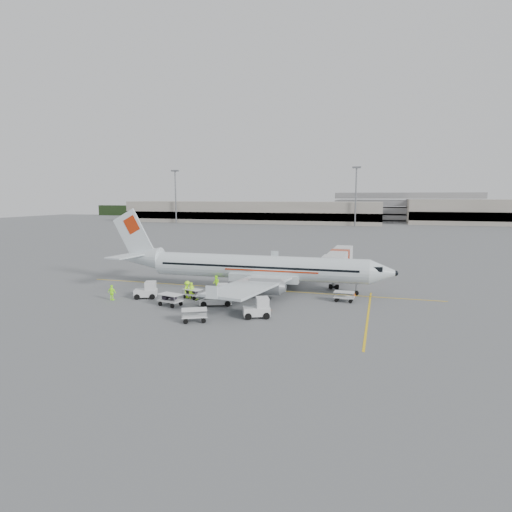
# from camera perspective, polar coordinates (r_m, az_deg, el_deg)

# --- Properties ---
(ground) EXTENTS (360.00, 360.00, 0.00)m
(ground) POSITION_cam_1_polar(r_m,az_deg,el_deg) (52.04, -0.63, -4.44)
(ground) COLOR #56595B
(stripe_lead) EXTENTS (44.00, 0.20, 0.01)m
(stripe_lead) POSITION_cam_1_polar(r_m,az_deg,el_deg) (52.04, -0.63, -4.43)
(stripe_lead) COLOR yellow
(stripe_lead) RESTS_ON ground
(stripe_cross) EXTENTS (0.20, 20.00, 0.01)m
(stripe_cross) POSITION_cam_1_polar(r_m,az_deg,el_deg) (42.10, 14.71, -7.68)
(stripe_cross) COLOR yellow
(stripe_cross) RESTS_ON ground
(terminal_west) EXTENTS (110.00, 22.00, 9.00)m
(terminal_west) POSITION_cam_1_polar(r_m,az_deg,el_deg) (186.97, -0.65, 5.88)
(terminal_west) COLOR gray
(terminal_west) RESTS_ON ground
(parking_garage) EXTENTS (62.00, 24.00, 14.00)m
(parking_garage) POSITION_cam_1_polar(r_m,az_deg,el_deg) (208.87, 19.33, 6.34)
(parking_garage) COLOR slate
(parking_garage) RESTS_ON ground
(treeline) EXTENTS (300.00, 3.00, 6.00)m
(treeline) POSITION_cam_1_polar(r_m,az_deg,el_deg) (224.23, 12.68, 5.65)
(treeline) COLOR black
(treeline) RESTS_ON ground
(mast_west) EXTENTS (3.20, 1.20, 22.00)m
(mast_west) POSITION_cam_1_polar(r_m,az_deg,el_deg) (186.99, -10.66, 7.74)
(mast_west) COLOR slate
(mast_west) RESTS_ON ground
(mast_center) EXTENTS (3.20, 1.20, 22.00)m
(mast_center) POSITION_cam_1_polar(r_m,az_deg,el_deg) (166.88, 13.16, 7.67)
(mast_center) COLOR slate
(mast_center) RESTS_ON ground
(aircraft) EXTENTS (34.69, 27.48, 9.40)m
(aircraft) POSITION_cam_1_polar(r_m,az_deg,el_deg) (50.88, 0.29, 0.65)
(aircraft) COLOR silver
(aircraft) RESTS_ON ground
(jet_bridge) EXTENTS (3.30, 15.86, 4.15)m
(jet_bridge) POSITION_cam_1_polar(r_m,az_deg,el_deg) (58.13, 11.12, -1.20)
(jet_bridge) COLOR silver
(jet_bridge) RESTS_ON ground
(belt_loader) EXTENTS (4.80, 3.20, 2.43)m
(belt_loader) POSITION_cam_1_polar(r_m,az_deg,el_deg) (44.37, -5.41, -5.04)
(belt_loader) COLOR silver
(belt_loader) RESTS_ON ground
(tug_fore) EXTENTS (2.81, 2.27, 1.90)m
(tug_fore) POSITION_cam_1_polar(r_m,az_deg,el_deg) (39.87, 0.06, -6.89)
(tug_fore) COLOR silver
(tug_fore) RESTS_ON ground
(tug_mid) EXTENTS (2.66, 1.94, 1.85)m
(tug_mid) POSITION_cam_1_polar(r_m,az_deg,el_deg) (46.39, -5.12, -4.83)
(tug_mid) COLOR silver
(tug_mid) RESTS_ON ground
(tug_aft) EXTENTS (2.74, 2.14, 1.86)m
(tug_aft) POSITION_cam_1_polar(r_m,az_deg,el_deg) (48.87, -14.51, -4.39)
(tug_aft) COLOR silver
(tug_aft) RESTS_ON ground
(cart_loaded_a) EXTENTS (2.31, 1.75, 1.07)m
(cart_loaded_a) POSITION_cam_1_polar(r_m,az_deg,el_deg) (47.78, -8.48, -4.99)
(cart_loaded_a) COLOR silver
(cart_loaded_a) RESTS_ON ground
(cart_loaded_b) EXTENTS (2.70, 2.02, 1.25)m
(cart_loaded_b) POSITION_cam_1_polar(r_m,az_deg,el_deg) (44.99, -11.35, -5.75)
(cart_loaded_b) COLOR silver
(cart_loaded_b) RESTS_ON ground
(cart_empty_a) EXTENTS (2.61, 2.19, 1.18)m
(cart_empty_a) POSITION_cam_1_polar(r_m,az_deg,el_deg) (39.04, -8.22, -7.84)
(cart_empty_a) COLOR silver
(cart_empty_a) RESTS_ON ground
(cart_empty_b) EXTENTS (2.16, 1.34, 1.10)m
(cart_empty_b) POSITION_cam_1_polar(r_m,az_deg,el_deg) (46.82, 11.67, -5.32)
(cart_empty_b) COLOR silver
(cart_empty_b) RESTS_ON ground
(cone_nose) EXTENTS (0.33, 0.33, 0.54)m
(cone_nose) POSITION_cam_1_polar(r_m,az_deg,el_deg) (49.70, 12.98, -4.91)
(cone_nose) COLOR #EC5602
(cone_nose) RESTS_ON ground
(cone_port) EXTENTS (0.40, 0.40, 0.65)m
(cone_port) POSITION_cam_1_polar(r_m,az_deg,el_deg) (70.67, 3.07, -0.89)
(cone_port) COLOR #EC5602
(cone_port) RESTS_ON ground
(cone_stbd) EXTENTS (0.39, 0.39, 0.64)m
(cone_stbd) POSITION_cam_1_polar(r_m,az_deg,el_deg) (42.40, 1.74, -6.87)
(cone_stbd) COLOR #EC5602
(cone_stbd) RESTS_ON ground
(crew_a) EXTENTS (0.74, 0.56, 1.83)m
(crew_a) POSITION_cam_1_polar(r_m,az_deg,el_deg) (47.54, -8.59, -4.59)
(crew_a) COLOR #A9FF19
(crew_a) RESTS_ON ground
(crew_b) EXTENTS (1.05, 1.06, 1.73)m
(crew_b) POSITION_cam_1_polar(r_m,az_deg,el_deg) (51.78, -5.34, -3.56)
(crew_b) COLOR #A9FF19
(crew_b) RESTS_ON ground
(crew_c) EXTENTS (0.72, 1.24, 1.91)m
(crew_c) POSITION_cam_1_polar(r_m,az_deg,el_deg) (48.03, -9.14, -4.42)
(crew_c) COLOR #A9FF19
(crew_c) RESTS_ON ground
(crew_d) EXTENTS (0.99, 0.43, 1.68)m
(crew_d) POSITION_cam_1_polar(r_m,az_deg,el_deg) (48.94, -18.65, -4.65)
(crew_d) COLOR #A9FF19
(crew_d) RESTS_ON ground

